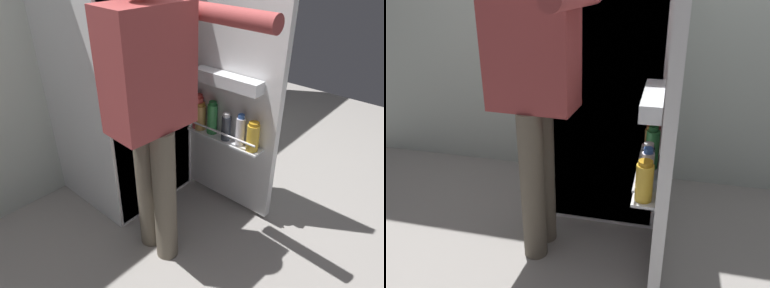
{
  "view_description": "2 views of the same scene",
  "coord_description": "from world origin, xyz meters",
  "views": [
    {
      "loc": [
        -1.24,
        -1.15,
        1.54
      ],
      "look_at": [
        -0.03,
        -0.07,
        0.6
      ],
      "focal_mm": 32.96,
      "sensor_mm": 36.0,
      "label": 1
    },
    {
      "loc": [
        0.32,
        -1.6,
        1.32
      ],
      "look_at": [
        -0.05,
        -0.07,
        0.63
      ],
      "focal_mm": 35.31,
      "sensor_mm": 36.0,
      "label": 2
    }
  ],
  "objects": [
    {
      "name": "refrigerator",
      "position": [
        0.03,
        0.52,
        0.8
      ],
      "size": [
        0.69,
        1.27,
        1.6
      ],
      "color": "white",
      "rests_on": "ground_plane"
    },
    {
      "name": "ground_plane",
      "position": [
        0.0,
        0.0,
        0.0
      ],
      "size": [
        5.32,
        5.32,
        0.0
      ],
      "primitive_type": "plane",
      "color": "gray"
    },
    {
      "name": "person",
      "position": [
        -0.26,
        -0.03,
        0.93
      ],
      "size": [
        0.5,
        0.71,
        1.56
      ],
      "color": "#665B4C",
      "rests_on": "ground_plane"
    }
  ]
}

